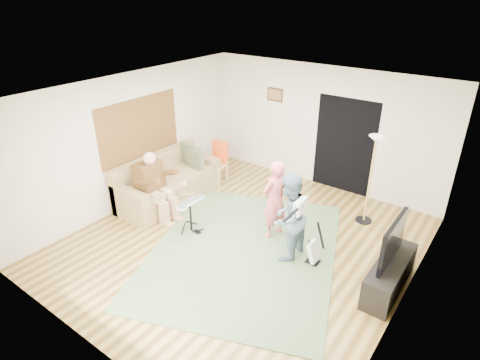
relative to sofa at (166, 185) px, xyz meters
name	(u,v)px	position (x,y,z in m)	size (l,w,h in m)	color
floor	(243,242)	(2.30, -0.38, -0.31)	(6.00, 6.00, 0.00)	brown
walls	(243,175)	(2.30, -0.38, 1.04)	(5.50, 6.00, 2.70)	beige
ceiling	(243,94)	(2.30, -0.38, 2.39)	(6.00, 6.00, 0.00)	white
window_blinds	(140,128)	(-0.44, -0.18, 1.24)	(2.05, 2.05, 0.00)	brown
doorway	(344,146)	(2.85, 2.61, 0.74)	(2.10, 2.10, 0.00)	black
picture_frame	(275,95)	(1.05, 2.61, 1.59)	(0.42, 0.03, 0.32)	#3F2314
area_rug	(244,250)	(2.47, -0.58, -0.31)	(3.08, 3.92, 0.02)	#4F6C42
sofa	(166,185)	(0.00, 0.00, 0.00)	(0.96, 2.34, 0.95)	#A08150
drummer	(157,193)	(0.43, -0.65, 0.21)	(0.88, 0.49, 1.36)	#593819
drum_kit	(191,218)	(1.30, -0.65, -0.03)	(0.36, 0.64, 0.66)	black
singer	(274,199)	(2.61, 0.16, 0.43)	(0.54, 0.36, 1.49)	#CE595E
microphone	(285,184)	(2.81, 0.16, 0.80)	(0.06, 0.06, 0.24)	black
guitarist	(288,218)	(3.15, -0.27, 0.46)	(0.75, 0.58, 1.54)	slate
guitar_held	(300,206)	(3.35, -0.27, 0.73)	(0.12, 0.60, 0.26)	white
guitar_spare	(314,251)	(3.61, -0.17, -0.08)	(0.29, 0.26, 0.81)	black
torchiere_lamp	(372,165)	(3.80, 1.62, 0.90)	(0.32, 0.32, 1.77)	black
dining_chair	(217,168)	(0.39, 1.25, 0.03)	(0.46, 0.48, 0.98)	tan
tv_cabinet	(389,275)	(4.80, -0.06, -0.06)	(0.40, 1.40, 0.50)	black
television	(393,241)	(4.75, -0.06, 0.54)	(0.06, 0.99, 0.69)	black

